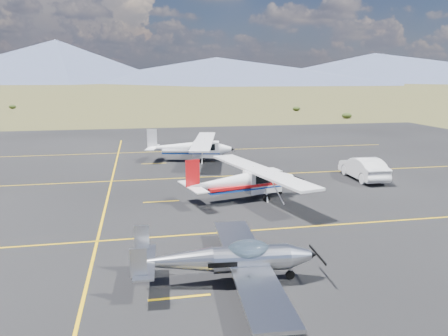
{
  "coord_description": "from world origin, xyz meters",
  "views": [
    {
      "loc": [
        -4.06,
        -16.26,
        6.94
      ],
      "look_at": [
        0.77,
        8.38,
        1.6
      ],
      "focal_mm": 35.0,
      "sensor_mm": 36.0,
      "label": 1
    }
  ],
  "objects_px": {
    "aircraft_low_wing": "(230,259)",
    "aircraft_cessna": "(244,180)",
    "sedan": "(363,168)",
    "aircraft_plain": "(191,147)"
  },
  "relations": [
    {
      "from": "aircraft_low_wing",
      "to": "aircraft_cessna",
      "type": "distance_m",
      "value": 10.28
    },
    {
      "from": "sedan",
      "to": "aircraft_plain",
      "type": "bearing_deg",
      "value": -36.93
    },
    {
      "from": "aircraft_low_wing",
      "to": "aircraft_plain",
      "type": "bearing_deg",
      "value": 89.89
    },
    {
      "from": "aircraft_plain",
      "to": "sedan",
      "type": "height_order",
      "value": "aircraft_plain"
    },
    {
      "from": "aircraft_low_wing",
      "to": "aircraft_plain",
      "type": "relative_size",
      "value": 0.81
    },
    {
      "from": "aircraft_cessna",
      "to": "aircraft_plain",
      "type": "relative_size",
      "value": 0.97
    },
    {
      "from": "aircraft_low_wing",
      "to": "sedan",
      "type": "xyz_separation_m",
      "value": [
        12.03,
        13.19,
        -0.1
      ]
    },
    {
      "from": "aircraft_cessna",
      "to": "aircraft_plain",
      "type": "bearing_deg",
      "value": 83.33
    },
    {
      "from": "aircraft_low_wing",
      "to": "sedan",
      "type": "height_order",
      "value": "aircraft_low_wing"
    },
    {
      "from": "aircraft_plain",
      "to": "aircraft_low_wing",
      "type": "bearing_deg",
      "value": -81.22
    }
  ]
}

